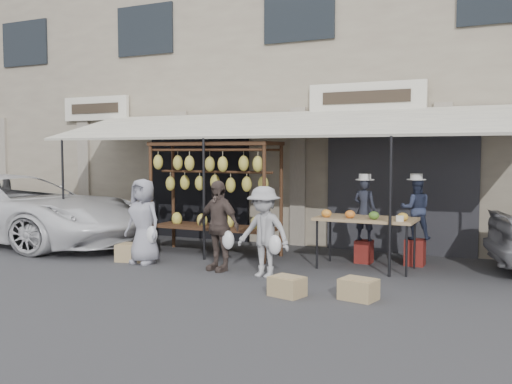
# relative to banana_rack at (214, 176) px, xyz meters

# --- Properties ---
(ground_plane) EXTENTS (90.00, 90.00, 0.00)m
(ground_plane) POSITION_rel_banana_rack_xyz_m (1.07, -1.65, -1.56)
(ground_plane) COLOR #2D2D30
(shophouse) EXTENTS (24.00, 6.15, 7.30)m
(shophouse) POSITION_rel_banana_rack_xyz_m (1.07, 4.84, 2.09)
(shophouse) COLOR #A0957D
(shophouse) RESTS_ON ground_plane
(awning) EXTENTS (10.00, 2.35, 2.92)m
(awning) POSITION_rel_banana_rack_xyz_m (1.08, 0.63, 1.01)
(awning) COLOR beige
(awning) RESTS_ON ground_plane
(banana_rack) EXTENTS (2.60, 0.90, 2.24)m
(banana_rack) POSITION_rel_banana_rack_xyz_m (0.00, 0.00, 0.00)
(banana_rack) COLOR black
(banana_rack) RESTS_ON ground_plane
(produce_table) EXTENTS (1.70, 0.90, 1.04)m
(produce_table) POSITION_rel_banana_rack_xyz_m (3.05, -0.06, -0.70)
(produce_table) COLOR tan
(produce_table) RESTS_ON ground_plane
(vendor_left) EXTENTS (0.45, 0.32, 1.15)m
(vendor_left) POSITION_rel_banana_rack_xyz_m (2.89, 0.48, -0.57)
(vendor_left) COLOR #222531
(vendor_left) RESTS_ON stool_left
(vendor_right) EXTENTS (0.64, 0.56, 1.11)m
(vendor_right) POSITION_rel_banana_rack_xyz_m (3.78, 0.65, -0.53)
(vendor_right) COLOR #29314B
(vendor_right) RESTS_ON stool_right
(customer_left) EXTENTS (0.82, 0.59, 1.55)m
(customer_left) POSITION_rel_banana_rack_xyz_m (-0.75, -1.30, -0.78)
(customer_left) COLOR gray
(customer_left) RESTS_ON ground_plane
(customer_mid) EXTENTS (0.98, 0.61, 1.56)m
(customer_mid) POSITION_rel_banana_rack_xyz_m (0.79, -1.26, -0.78)
(customer_mid) COLOR #4C3E38
(customer_mid) RESTS_ON ground_plane
(customer_right) EXTENTS (1.02, 0.68, 1.48)m
(customer_right) POSITION_rel_banana_rack_xyz_m (1.71, -1.38, -0.82)
(customer_right) COLOR #9D9C9E
(customer_right) RESTS_ON ground_plane
(stool_left) EXTENTS (0.34, 0.34, 0.42)m
(stool_left) POSITION_rel_banana_rack_xyz_m (2.89, 0.48, -1.35)
(stool_left) COLOR maroon
(stool_left) RESTS_ON ground_plane
(stool_right) EXTENTS (0.41, 0.41, 0.47)m
(stool_right) POSITION_rel_banana_rack_xyz_m (3.78, 0.65, -1.32)
(stool_right) COLOR maroon
(stool_right) RESTS_ON ground_plane
(crate_near_a) EXTENTS (0.53, 0.45, 0.28)m
(crate_near_a) POSITION_rel_banana_rack_xyz_m (2.53, -2.38, -1.42)
(crate_near_a) COLOR tan
(crate_near_a) RESTS_ON ground_plane
(crate_near_b) EXTENTS (0.54, 0.46, 0.29)m
(crate_near_b) POSITION_rel_banana_rack_xyz_m (3.50, -2.14, -1.42)
(crate_near_b) COLOR tan
(crate_near_b) RESTS_ON ground_plane
(crate_far) EXTENTS (0.61, 0.51, 0.32)m
(crate_far) POSITION_rel_banana_rack_xyz_m (-1.07, -1.21, -1.40)
(crate_far) COLOR tan
(crate_far) RESTS_ON ground_plane
(van) EXTENTS (5.72, 3.23, 2.26)m
(van) POSITION_rel_banana_rack_xyz_m (-5.33, -0.22, -0.43)
(van) COLOR white
(van) RESTS_ON ground_plane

